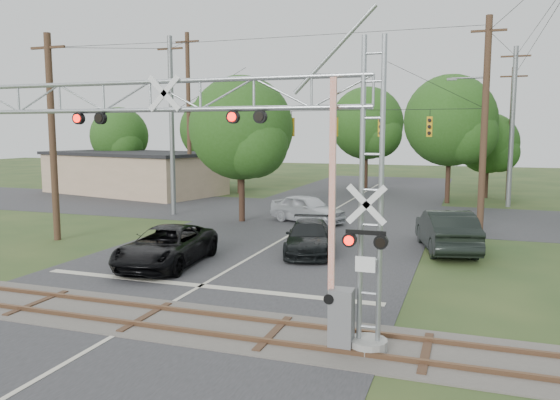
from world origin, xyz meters
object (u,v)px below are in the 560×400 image
(crossing_gantry, at_px, (230,156))
(pickup_black, at_px, (166,246))
(streetlight, at_px, (479,138))
(car_dark, at_px, (309,237))
(sedan_silver, at_px, (307,209))
(commercial_building, at_px, (134,173))
(traffic_signal_span, at_px, (328,127))

(crossing_gantry, distance_m, pickup_black, 9.31)
(pickup_black, distance_m, streetlight, 22.40)
(pickup_black, relative_size, streetlight, 0.63)
(car_dark, xyz_separation_m, sedan_silver, (-2.42, 7.97, 0.12))
(pickup_black, distance_m, car_dark, 6.39)
(car_dark, xyz_separation_m, streetlight, (7.23, 14.23, 4.34))
(pickup_black, relative_size, sedan_silver, 1.16)
(crossing_gantry, distance_m, sedan_silver, 18.95)
(commercial_building, bearing_deg, pickup_black, -39.95)
(sedan_silver, xyz_separation_m, streetlight, (9.65, 6.26, 4.23))
(traffic_signal_span, xyz_separation_m, pickup_black, (-3.66, -12.20, -4.95))
(sedan_silver, bearing_deg, pickup_black, -165.38)
(traffic_signal_span, height_order, car_dark, traffic_signal_span)
(commercial_building, bearing_deg, sedan_silver, -14.58)
(commercial_building, bearing_deg, traffic_signal_span, -12.89)
(commercial_building, bearing_deg, streetlight, 5.79)
(crossing_gantry, relative_size, pickup_black, 2.21)
(crossing_gantry, bearing_deg, commercial_building, 128.11)
(traffic_signal_span, bearing_deg, crossing_gantry, -83.69)
(traffic_signal_span, relative_size, car_dark, 3.86)
(crossing_gantry, xyz_separation_m, sedan_silver, (-3.23, 18.24, -3.99))
(car_dark, bearing_deg, traffic_signal_span, 85.43)
(crossing_gantry, relative_size, car_dark, 2.53)
(commercial_building, bearing_deg, crossing_gantry, -38.54)
(pickup_black, bearing_deg, streetlight, 51.18)
(car_dark, bearing_deg, pickup_black, -153.12)
(crossing_gantry, height_order, streetlight, streetlight)
(crossing_gantry, bearing_deg, pickup_black, 132.74)
(pickup_black, height_order, commercial_building, commercial_building)
(crossing_gantry, xyz_separation_m, streetlight, (6.43, 24.51, 0.24))
(crossing_gantry, distance_m, traffic_signal_span, 18.50)
(pickup_black, bearing_deg, car_dark, 34.69)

